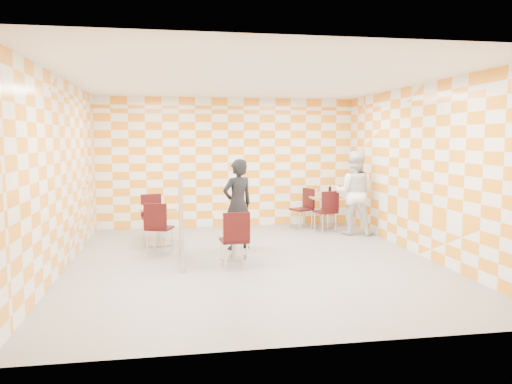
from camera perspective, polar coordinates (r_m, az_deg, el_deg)
The scene contains 15 objects.
room_shell at distance 8.76m, azimuth -1.02°, elevation 2.50°, with size 7.00×7.00×7.00m.
main_table at distance 8.55m, azimuth -2.53°, elevation -4.29°, with size 0.70×0.70×0.75m.
second_table at distance 11.62m, azimuth 7.70°, elevation -1.60°, with size 0.70×0.70×0.75m.
empty_table at distance 9.81m, azimuth -11.08°, elevation -3.06°, with size 0.70×0.70×0.75m.
chair_main_front at distance 7.81m, azimuth -2.38°, elevation -5.01°, with size 0.45×0.46×0.92m.
chair_second_front at distance 11.03m, azimuth 8.19°, elevation -1.83°, with size 0.51×0.52×0.92m.
chair_second_side at distance 11.49m, azimuth 5.60°, elevation -1.49°, with size 0.55×0.55×0.92m.
chair_empty_near at distance 9.05m, azimuth -11.18°, elevation -3.59°, with size 0.54×0.55×0.92m.
chair_empty_far at distance 10.39m, azimuth -11.77°, elevation -2.38°, with size 0.50×0.51×0.92m.
partition at distance 8.30m, azimuth -8.57°, elevation -2.69°, with size 0.08×1.38×1.55m.
man_dark at distance 9.25m, azimuth -2.10°, elevation -1.42°, with size 0.61×0.40×1.68m, color black.
man_white at distance 10.90m, azimuth 11.15°, elevation -0.11°, with size 0.87×0.68×1.79m, color white.
pizza_on_foil at distance 8.49m, azimuth -2.52°, elevation -2.59°, with size 0.40×0.40×0.04m.
sport_bottle at distance 11.66m, azimuth 6.74°, elevation 0.07°, with size 0.06×0.06×0.20m.
soda_bottle at distance 11.68m, azimuth 8.44°, elevation 0.13°, with size 0.07×0.07×0.23m.
Camera 1 is at (-1.32, -8.10, 2.04)m, focal length 35.00 mm.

